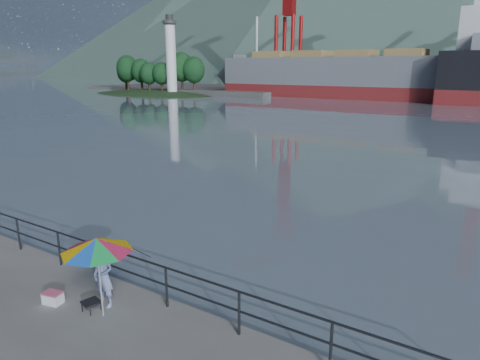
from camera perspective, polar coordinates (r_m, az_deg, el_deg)
name	(u,v)px	position (r m, az deg, el deg)	size (l,w,h in m)	color
harbor_water	(479,87)	(135.32, 29.25, 10.81)	(500.00, 280.00, 0.00)	slate
guardrail	(82,256)	(12.38, -20.28, -9.53)	(22.00, 0.06, 1.03)	#2D3033
lighthouse_islet	(154,92)	(92.86, -11.42, 11.49)	(48.00, 26.40, 19.20)	#263F1E
fisherman	(104,276)	(10.62, -17.73, -12.07)	(0.55, 0.36, 1.51)	navy
beach_umbrella	(97,245)	(9.81, -18.56, -8.23)	(1.68, 1.68, 1.89)	white
folding_stool	(91,306)	(10.78, -19.20, -15.56)	(0.45, 0.45, 0.24)	black
cooler_bag	(53,298)	(11.41, -23.67, -14.26)	(0.43, 0.29, 0.25)	silver
fishing_rod	(138,282)	(11.79, -13.42, -13.05)	(0.02, 0.02, 2.06)	black
bulk_carrier	(383,74)	(81.21, 18.53, 13.24)	(56.61, 9.80, 14.50)	maroon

